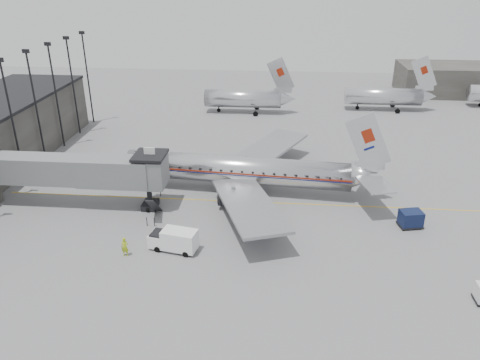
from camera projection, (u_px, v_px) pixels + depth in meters
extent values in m
plane|color=slate|center=(229.00, 227.00, 48.72)|extent=(160.00, 160.00, 0.00)
cube|color=#363431|center=(472.00, 80.00, 98.23)|extent=(30.00, 12.00, 6.00)
cube|color=gold|center=(260.00, 202.00, 53.91)|extent=(60.00, 0.15, 0.01)
cube|color=slate|center=(36.00, 169.00, 51.92)|extent=(12.00, 2.80, 3.00)
cube|color=slate|center=(114.00, 172.00, 51.21)|extent=(8.00, 3.00, 3.10)
cube|color=slate|center=(151.00, 171.00, 51.26)|extent=(3.20, 3.60, 3.20)
cube|color=black|center=(150.00, 155.00, 50.46)|extent=(3.40, 3.80, 0.30)
cube|color=white|center=(149.00, 151.00, 50.25)|extent=(1.20, 0.15, 0.80)
cylinder|color=black|center=(150.00, 197.00, 52.13)|extent=(0.56, 0.56, 2.80)
cube|color=black|center=(150.00, 205.00, 52.57)|extent=(1.60, 2.20, 0.70)
cylinder|color=black|center=(148.00, 209.00, 51.68)|extent=(0.30, 0.60, 0.60)
cylinder|color=black|center=(153.00, 201.00, 53.50)|extent=(0.30, 0.60, 0.60)
cube|color=black|center=(154.00, 206.00, 49.92)|extent=(0.90, 3.20, 2.90)
cylinder|color=black|center=(13.00, 122.00, 56.81)|extent=(0.24, 0.24, 15.00)
cylinder|color=black|center=(36.00, 109.00, 62.24)|extent=(0.24, 0.24, 15.00)
cube|color=black|center=(26.00, 51.00, 59.11)|extent=(0.90, 0.25, 0.50)
cylinder|color=black|center=(56.00, 97.00, 67.67)|extent=(0.24, 0.24, 15.00)
cube|color=black|center=(47.00, 44.00, 64.54)|extent=(0.90, 0.25, 0.50)
cylinder|color=black|center=(73.00, 87.00, 73.10)|extent=(0.24, 0.24, 15.00)
cube|color=black|center=(66.00, 38.00, 69.97)|extent=(0.90, 0.25, 0.50)
cylinder|color=black|center=(88.00, 79.00, 78.54)|extent=(0.24, 0.24, 15.00)
cube|color=black|center=(82.00, 33.00, 75.40)|extent=(0.90, 0.25, 0.50)
cylinder|color=silver|center=(243.00, 99.00, 85.81)|extent=(14.00, 3.20, 3.20)
cube|color=silver|center=(281.00, 75.00, 83.44)|extent=(5.17, 0.26, 6.52)
cylinder|color=black|center=(219.00, 109.00, 87.04)|extent=(0.24, 0.24, 1.00)
cylinder|color=silver|center=(383.00, 96.00, 87.38)|extent=(14.00, 3.20, 3.20)
cube|color=silver|center=(424.00, 73.00, 85.00)|extent=(5.17, 0.26, 6.52)
cylinder|color=black|center=(357.00, 107.00, 88.61)|extent=(0.24, 0.24, 1.00)
cylinder|color=black|center=(480.00, 104.00, 90.34)|extent=(0.24, 0.24, 1.00)
cylinder|color=silver|center=(237.00, 170.00, 55.75)|extent=(26.99, 5.54, 3.31)
cone|color=silver|center=(120.00, 162.00, 58.03)|extent=(2.95, 3.52, 3.31)
cone|color=silver|center=(366.00, 176.00, 53.28)|extent=(3.83, 3.43, 3.14)
cube|color=maroon|center=(237.00, 168.00, 55.66)|extent=(26.99, 5.59, 0.16)
cube|color=#091255|center=(237.00, 170.00, 55.74)|extent=(26.99, 5.59, 0.09)
cube|color=silver|center=(368.00, 142.00, 51.60)|extent=(5.49, 0.73, 6.87)
cube|color=gray|center=(267.00, 149.00, 62.65)|extent=(11.20, 14.89, 1.06)
cube|color=gray|center=(249.00, 204.00, 48.25)|extent=(9.34, 15.11, 1.06)
cylinder|color=gray|center=(247.00, 166.00, 60.42)|extent=(3.18, 2.12, 1.88)
cylinder|color=gray|center=(234.00, 198.00, 52.10)|extent=(3.18, 2.12, 1.88)
cylinder|color=black|center=(139.00, 178.00, 58.56)|extent=(0.18, 0.18, 1.16)
cylinder|color=black|center=(254.00, 179.00, 58.41)|extent=(0.23, 0.23, 1.25)
cylinder|color=black|center=(254.00, 180.00, 58.50)|extent=(0.92, 0.39, 0.89)
cylinder|color=black|center=(249.00, 195.00, 54.25)|extent=(0.23, 0.23, 1.25)
cylinder|color=black|center=(249.00, 197.00, 54.34)|extent=(0.92, 0.39, 0.89)
cube|color=white|center=(180.00, 240.00, 44.26)|extent=(3.56, 2.43, 1.90)
cube|color=white|center=(158.00, 239.00, 44.99)|extent=(1.77, 1.98, 1.27)
cube|color=black|center=(158.00, 235.00, 44.77)|extent=(1.38, 1.73, 0.54)
cylinder|color=black|center=(157.00, 249.00, 44.45)|extent=(0.61, 0.34, 0.58)
cylinder|color=black|center=(165.00, 241.00, 45.87)|extent=(0.61, 0.34, 0.58)
cylinder|color=black|center=(186.00, 254.00, 43.70)|extent=(0.61, 0.34, 0.58)
cylinder|color=black|center=(192.00, 245.00, 45.12)|extent=(0.61, 0.34, 0.58)
cube|color=#0E1738|center=(411.00, 218.00, 48.46)|extent=(2.48, 2.05, 1.53)
cube|color=black|center=(410.00, 225.00, 48.81)|extent=(2.61, 2.18, 0.13)
cylinder|color=black|center=(404.00, 229.00, 48.14)|extent=(0.35, 0.19, 0.33)
cylinder|color=black|center=(420.00, 228.00, 48.33)|extent=(0.35, 0.19, 0.33)
cylinder|color=black|center=(399.00, 223.00, 49.33)|extent=(0.35, 0.19, 0.33)
cylinder|color=black|center=(415.00, 222.00, 49.51)|extent=(0.35, 0.19, 0.33)
cylinder|color=black|center=(480.00, 305.00, 37.40)|extent=(0.29, 0.12, 0.29)
cylinder|color=black|center=(475.00, 296.00, 38.45)|extent=(0.29, 0.12, 0.29)
imported|color=#A2BF16|center=(125.00, 247.00, 43.61)|extent=(0.71, 0.47, 1.90)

